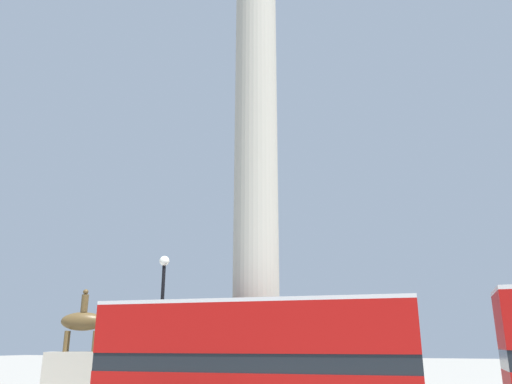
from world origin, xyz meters
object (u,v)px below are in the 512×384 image
(monument_column, at_px, (256,185))
(street_lamp, at_px, (161,330))
(bus_a, at_px, (255,363))
(equestrian_statue, at_px, (78,371))

(monument_column, relative_size, street_lamp, 3.94)
(bus_a, relative_size, equestrian_statue, 1.78)
(monument_column, relative_size, equestrian_statue, 4.40)
(monument_column, height_order, bus_a, monument_column)
(bus_a, xyz_separation_m, equestrian_statue, (-11.55, 6.74, -0.74))
(bus_a, bearing_deg, street_lamp, 151.75)
(monument_column, xyz_separation_m, equestrian_statue, (-10.36, 2.95, -7.93))
(monument_column, distance_m, bus_a, 8.22)
(equestrian_statue, distance_m, street_lamp, 8.48)
(monument_column, height_order, equestrian_statue, monument_column)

